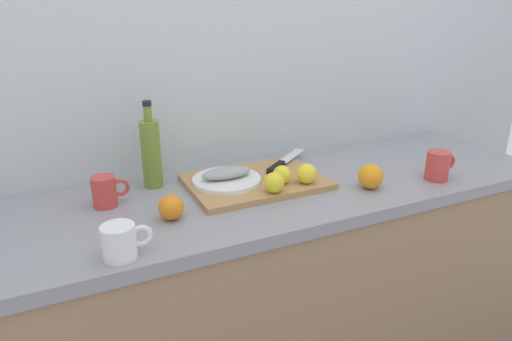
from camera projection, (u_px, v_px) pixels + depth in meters
name	position (u px, v px, depth m)	size (l,w,h in m)	color
back_wall	(241.00, 69.00, 1.63)	(3.20, 0.05, 2.50)	silver
kitchen_counter	(278.00, 296.00, 1.64)	(2.00, 0.60, 0.90)	#9E7A56
cutting_board	(256.00, 181.00, 1.48)	(0.46, 0.32, 0.02)	tan
white_plate	(227.00, 180.00, 1.45)	(0.23, 0.23, 0.01)	white
fish_fillet	(226.00, 173.00, 1.44)	(0.17, 0.07, 0.04)	#999E99
chef_knife	(282.00, 163.00, 1.61)	(0.25, 0.20, 0.02)	silver
lemon_0	(307.00, 174.00, 1.43)	(0.07, 0.07, 0.07)	yellow
lemon_1	(274.00, 183.00, 1.36)	(0.07, 0.07, 0.07)	yellow
lemon_2	(282.00, 175.00, 1.43)	(0.06, 0.06, 0.06)	yellow
olive_oil_bottle	(151.00, 153.00, 1.43)	(0.06, 0.06, 0.29)	olive
coffee_mug_0	(438.00, 165.00, 1.51)	(0.12, 0.08, 0.10)	#CC3F38
coffee_mug_1	(105.00, 191.00, 1.31)	(0.11, 0.07, 0.09)	#CC3F38
coffee_mug_2	(120.00, 241.00, 1.04)	(0.12, 0.08, 0.09)	white
orange_0	(171.00, 207.00, 1.23)	(0.07, 0.07, 0.07)	orange
orange_1	(371.00, 176.00, 1.44)	(0.08, 0.08, 0.08)	orange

